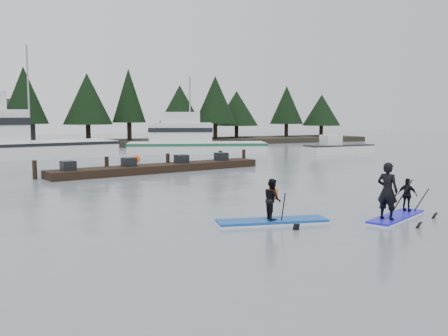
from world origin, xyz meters
name	(u,v)px	position (x,y,z in m)	size (l,w,h in m)	color
ground	(302,220)	(0.00, 0.00, 0.00)	(160.00, 160.00, 0.00)	slate
far_shore	(85,144)	(0.00, 42.00, 0.30)	(70.00, 8.00, 0.60)	#2D281E
treeline	(85,146)	(0.00, 42.00, 0.00)	(60.00, 4.00, 8.00)	black
fishing_boat_medium	(193,147)	(7.26, 28.35, 0.51)	(12.58, 7.39, 7.54)	white
skiff	(339,149)	(18.88, 22.53, 0.37)	(6.38, 1.91, 0.74)	white
floating_dock	(160,168)	(0.02, 15.13, 0.22)	(13.31, 1.78, 0.44)	black
buoy_b	(136,162)	(0.43, 22.22, 0.00)	(0.61, 0.61, 0.61)	#E1480B
buoy_c	(261,152)	(13.39, 26.92, 0.00)	(0.50, 0.50, 0.50)	#E1480B
paddleboard_solo	(272,210)	(-1.14, -0.04, 0.43)	(3.54, 1.56, 1.84)	#1145A2
paddleboard_duo	(394,199)	(2.68, -1.19, 0.69)	(3.10, 1.94, 2.42)	#1A17D8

